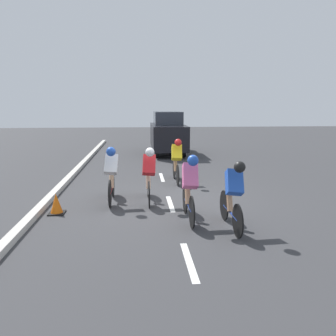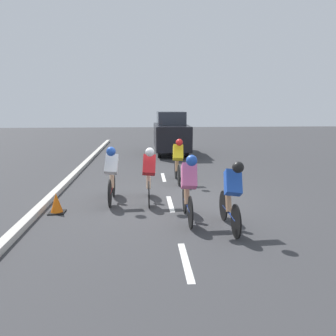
{
  "view_description": "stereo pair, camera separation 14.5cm",
  "coord_description": "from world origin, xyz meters",
  "px_view_note": "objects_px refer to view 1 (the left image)",
  "views": [
    {
      "loc": [
        0.79,
        8.46,
        2.52
      ],
      "look_at": [
        0.06,
        0.33,
        0.95
      ],
      "focal_mm": 35.0,
      "sensor_mm": 36.0,
      "label": 1
    },
    {
      "loc": [
        0.64,
        8.47,
        2.52
      ],
      "look_at": [
        0.06,
        0.33,
        0.95
      ],
      "focal_mm": 35.0,
      "sensor_mm": 36.0,
      "label": 2
    }
  ],
  "objects_px": {
    "cyclist_yellow": "(176,159)",
    "support_car": "(168,133)",
    "traffic_cone": "(56,204)",
    "cyclist_red": "(149,173)",
    "cyclist_white": "(111,173)",
    "cyclist_pink": "(190,186)",
    "cyclist_blue": "(233,193)"
  },
  "relations": [
    {
      "from": "cyclist_pink",
      "to": "cyclist_blue",
      "type": "bearing_deg",
      "value": 145.72
    },
    {
      "from": "cyclist_blue",
      "to": "support_car",
      "type": "height_order",
      "value": "support_car"
    },
    {
      "from": "cyclist_white",
      "to": "cyclist_blue",
      "type": "bearing_deg",
      "value": 141.21
    },
    {
      "from": "cyclist_red",
      "to": "traffic_cone",
      "type": "distance_m",
      "value": 2.38
    },
    {
      "from": "cyclist_yellow",
      "to": "support_car",
      "type": "distance_m",
      "value": 6.64
    },
    {
      "from": "cyclist_blue",
      "to": "cyclist_pink",
      "type": "bearing_deg",
      "value": -34.28
    },
    {
      "from": "cyclist_red",
      "to": "cyclist_yellow",
      "type": "bearing_deg",
      "value": -113.76
    },
    {
      "from": "traffic_cone",
      "to": "cyclist_red",
      "type": "bearing_deg",
      "value": -162.31
    },
    {
      "from": "cyclist_yellow",
      "to": "cyclist_blue",
      "type": "xyz_separation_m",
      "value": [
        -0.67,
        4.25,
        -0.0
      ]
    },
    {
      "from": "cyclist_white",
      "to": "cyclist_red",
      "type": "xyz_separation_m",
      "value": [
        -0.97,
        0.06,
        -0.01
      ]
    },
    {
      "from": "support_car",
      "to": "traffic_cone",
      "type": "relative_size",
      "value": 8.38
    },
    {
      "from": "cyclist_yellow",
      "to": "support_car",
      "type": "bearing_deg",
      "value": -92.63
    },
    {
      "from": "cyclist_pink",
      "to": "traffic_cone",
      "type": "relative_size",
      "value": 3.43
    },
    {
      "from": "cyclist_pink",
      "to": "traffic_cone",
      "type": "distance_m",
      "value": 3.19
    },
    {
      "from": "cyclist_pink",
      "to": "cyclist_white",
      "type": "xyz_separation_m",
      "value": [
        1.8,
        -1.55,
        -0.01
      ]
    },
    {
      "from": "cyclist_white",
      "to": "traffic_cone",
      "type": "height_order",
      "value": "cyclist_white"
    },
    {
      "from": "cyclist_red",
      "to": "cyclist_white",
      "type": "bearing_deg",
      "value": -3.53
    },
    {
      "from": "cyclist_yellow",
      "to": "traffic_cone",
      "type": "distance_m",
      "value": 4.35
    },
    {
      "from": "cyclist_white",
      "to": "cyclist_blue",
      "type": "height_order",
      "value": "cyclist_white"
    },
    {
      "from": "cyclist_yellow",
      "to": "cyclist_red",
      "type": "distance_m",
      "value": 2.42
    },
    {
      "from": "support_car",
      "to": "cyclist_yellow",
      "type": "bearing_deg",
      "value": 87.37
    },
    {
      "from": "cyclist_white",
      "to": "cyclist_yellow",
      "type": "bearing_deg",
      "value": -132.04
    },
    {
      "from": "cyclist_blue",
      "to": "support_car",
      "type": "bearing_deg",
      "value": -88.08
    },
    {
      "from": "cyclist_yellow",
      "to": "support_car",
      "type": "xyz_separation_m",
      "value": [
        -0.3,
        -6.63,
        0.32
      ]
    },
    {
      "from": "support_car",
      "to": "cyclist_pink",
      "type": "bearing_deg",
      "value": 87.55
    },
    {
      "from": "traffic_cone",
      "to": "cyclist_white",
      "type": "bearing_deg",
      "value": -148.34
    },
    {
      "from": "support_car",
      "to": "traffic_cone",
      "type": "bearing_deg",
      "value": 69.95
    },
    {
      "from": "cyclist_yellow",
      "to": "cyclist_pink",
      "type": "xyz_separation_m",
      "value": [
        0.14,
        3.7,
        0.03
      ]
    },
    {
      "from": "cyclist_blue",
      "to": "traffic_cone",
      "type": "relative_size",
      "value": 3.43
    },
    {
      "from": "cyclist_yellow",
      "to": "cyclist_pink",
      "type": "distance_m",
      "value": 3.7
    },
    {
      "from": "cyclist_white",
      "to": "cyclist_red",
      "type": "distance_m",
      "value": 0.97
    },
    {
      "from": "support_car",
      "to": "traffic_cone",
      "type": "height_order",
      "value": "support_car"
    }
  ]
}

